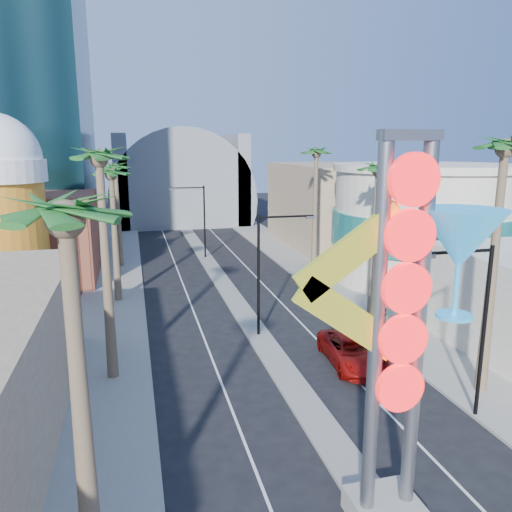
# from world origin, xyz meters

# --- Properties ---
(sidewalk_west) EXTENTS (5.00, 100.00, 0.15)m
(sidewalk_west) POSITION_xyz_m (-9.50, 35.00, 0.07)
(sidewalk_west) COLOR gray
(sidewalk_west) RESTS_ON ground
(sidewalk_east) EXTENTS (5.00, 100.00, 0.15)m
(sidewalk_east) POSITION_xyz_m (9.50, 35.00, 0.07)
(sidewalk_east) COLOR gray
(sidewalk_east) RESTS_ON ground
(median) EXTENTS (1.60, 84.00, 0.15)m
(median) POSITION_xyz_m (0.00, 38.00, 0.07)
(median) COLOR gray
(median) RESTS_ON ground
(brick_filler_west) EXTENTS (10.00, 10.00, 8.00)m
(brick_filler_west) POSITION_xyz_m (-16.00, 38.00, 4.00)
(brick_filler_west) COLOR brown
(brick_filler_west) RESTS_ON ground
(filler_east) EXTENTS (10.00, 20.00, 10.00)m
(filler_east) POSITION_xyz_m (16.00, 48.00, 5.00)
(filler_east) COLOR #967A61
(filler_east) RESTS_ON ground
(turquoise_building) EXTENTS (16.60, 16.60, 10.60)m
(turquoise_building) POSITION_xyz_m (18.00, 30.00, 5.25)
(turquoise_building) COLOR beige
(turquoise_building) RESTS_ON ground
(canopy) EXTENTS (22.00, 16.00, 22.00)m
(canopy) POSITION_xyz_m (0.00, 72.00, 4.31)
(canopy) COLOR slate
(canopy) RESTS_ON ground
(neon_sign) EXTENTS (6.53, 2.60, 12.55)m
(neon_sign) POSITION_xyz_m (0.82, 2.96, 7.31)
(neon_sign) COLOR gray
(neon_sign) RESTS_ON ground
(streetlight_0) EXTENTS (3.79, 0.25, 8.00)m
(streetlight_0) POSITION_xyz_m (0.55, 20.00, 4.88)
(streetlight_0) COLOR black
(streetlight_0) RESTS_ON ground
(streetlight_1) EXTENTS (3.79, 0.25, 8.00)m
(streetlight_1) POSITION_xyz_m (-0.55, 44.00, 4.88)
(streetlight_1) COLOR black
(streetlight_1) RESTS_ON ground
(streetlight_2) EXTENTS (3.45, 0.25, 8.00)m
(streetlight_2) POSITION_xyz_m (6.72, 8.00, 4.83)
(streetlight_2) COLOR black
(streetlight_2) RESTS_ON ground
(palm_0) EXTENTS (2.40, 2.40, 11.70)m
(palm_0) POSITION_xyz_m (-9.00, 2.00, 9.93)
(palm_0) COLOR brown
(palm_0) RESTS_ON ground
(palm_1) EXTENTS (2.40, 2.40, 12.70)m
(palm_1) POSITION_xyz_m (-9.00, 16.00, 10.82)
(palm_1) COLOR brown
(palm_1) RESTS_ON ground
(palm_2) EXTENTS (2.40, 2.40, 11.20)m
(palm_2) POSITION_xyz_m (-9.00, 30.00, 9.48)
(palm_2) COLOR brown
(palm_2) RESTS_ON ground
(palm_3) EXTENTS (2.40, 2.40, 11.20)m
(palm_3) POSITION_xyz_m (-9.00, 42.00, 9.48)
(palm_3) COLOR brown
(palm_3) RESTS_ON ground
(palm_5) EXTENTS (2.40, 2.40, 13.20)m
(palm_5) POSITION_xyz_m (9.00, 10.00, 11.27)
(palm_5) COLOR brown
(palm_5) RESTS_ON ground
(palm_6) EXTENTS (2.40, 2.40, 11.70)m
(palm_6) POSITION_xyz_m (9.00, 22.00, 9.93)
(palm_6) COLOR brown
(palm_6) RESTS_ON ground
(palm_7) EXTENTS (2.40, 2.40, 12.70)m
(palm_7) POSITION_xyz_m (9.00, 34.00, 10.82)
(palm_7) COLOR brown
(palm_7) RESTS_ON ground
(red_pickup) EXTENTS (3.14, 6.07, 1.64)m
(red_pickup) POSITION_xyz_m (4.09, 14.51, 0.82)
(red_pickup) COLOR #9F100C
(red_pickup) RESTS_ON ground
(pedestrian_b) EXTENTS (1.18, 1.11, 1.94)m
(pedestrian_b) POSITION_xyz_m (7.61, 17.80, 1.12)
(pedestrian_b) COLOR gray
(pedestrian_b) RESTS_ON sidewalk_east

